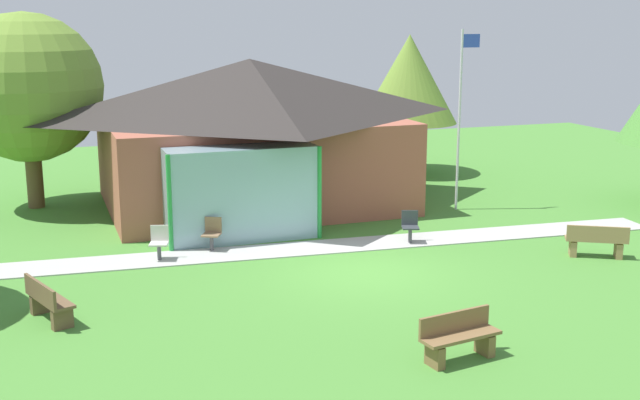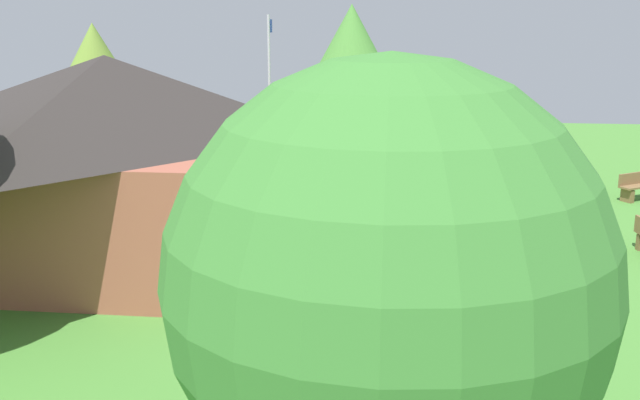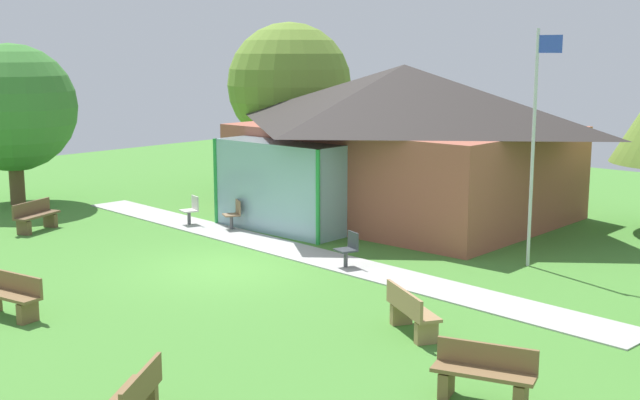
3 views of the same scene
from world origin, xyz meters
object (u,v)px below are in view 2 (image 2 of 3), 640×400
object	(u,v)px
bench_mid_right	(452,179)
tree_east_hedge	(351,55)
bench_lawn_far_right	(496,165)
flagpole	(270,96)
patio_chair_lawn_spare	(359,205)
tree_behind_pavilion_right	(95,74)
bench_front_right	(639,187)
pavilion	(116,148)
bench_mid_left	(503,361)
tree_west_hedge	(387,281)
patio_chair_porch_left	(295,264)
patio_chair_west	(305,289)

from	to	relation	value
bench_mid_right	tree_east_hedge	size ratio (longest dim) A/B	0.25
bench_mid_right	bench_lawn_far_right	size ratio (longest dim) A/B	0.97
flagpole	patio_chair_lawn_spare	size ratio (longest dim) A/B	6.47
tree_behind_pavilion_right	bench_front_right	bearing A→B (deg)	-93.36
bench_lawn_far_right	tree_behind_pavilion_right	xyz separation A→B (m)	(-2.01, 13.64, 3.20)
pavilion	tree_behind_pavilion_right	bearing A→B (deg)	25.54
flagpole	pavilion	bearing A→B (deg)	155.14
bench_mid_right	bench_mid_left	xyz separation A→B (m)	(-13.06, -0.01, 0.00)
pavilion	tree_west_hedge	world-z (taller)	tree_west_hedge
bench_lawn_far_right	bench_front_right	distance (m)	5.03
pavilion	flagpole	world-z (taller)	flagpole
pavilion	bench_front_right	size ratio (longest dim) A/B	6.70
bench_mid_right	tree_behind_pavilion_right	bearing A→B (deg)	117.83
bench_front_right	bench_mid_left	world-z (taller)	same
patio_chair_lawn_spare	patio_chair_porch_left	bearing A→B (deg)	8.11
flagpole	bench_mid_right	xyz separation A→B (m)	(0.71, -5.81, -2.67)
bench_mid_left	pavilion	bearing A→B (deg)	123.18
flagpole	tree_east_hedge	distance (m)	7.35
patio_chair_west	tree_behind_pavilion_right	world-z (taller)	tree_behind_pavilion_right
bench_mid_left	patio_chair_west	size ratio (longest dim) A/B	1.81
bench_front_right	tree_behind_pavilion_right	world-z (taller)	tree_behind_pavilion_right
flagpole	tree_west_hedge	xyz separation A→B (m)	(-16.57, -4.08, 0.13)
tree_west_hedge	tree_behind_pavilion_right	world-z (taller)	tree_west_hedge
pavilion	bench_mid_right	distance (m)	11.02
bench_lawn_far_right	patio_chair_west	xyz separation A→B (m)	(-12.87, 5.09, 0.01)
flagpole	tree_behind_pavilion_right	size ratio (longest dim) A/B	1.05
bench_lawn_far_right	tree_west_hedge	world-z (taller)	tree_west_hedge
tree_west_hedge	tree_east_hedge	world-z (taller)	tree_east_hedge
tree_west_hedge	tree_east_hedge	size ratio (longest dim) A/B	0.89
patio_chair_west	patio_chair_lawn_spare	bearing A→B (deg)	-168.56
bench_lawn_far_right	patio_chair_porch_left	bearing A→B (deg)	-43.14
patio_chair_lawn_spare	tree_behind_pavilion_right	size ratio (longest dim) A/B	0.16
patio_chair_lawn_spare	tree_behind_pavilion_right	bearing A→B (deg)	-95.56
pavilion	tree_behind_pavilion_right	distance (m)	8.01
patio_chair_porch_left	tree_east_hedge	world-z (taller)	tree_east_hedge
patio_chair_lawn_spare	tree_east_hedge	xyz separation A→B (m)	(10.09, 0.96, 3.56)
bench_mid_right	patio_chair_porch_left	distance (m)	9.73
tree_east_hedge	bench_mid_left	bearing A→B (deg)	-169.01
bench_mid_left	tree_west_hedge	xyz separation A→B (m)	(-4.23, 1.73, 2.80)
bench_front_right	patio_chair_porch_left	world-z (taller)	patio_chair_porch_left
flagpole	tree_behind_pavilion_right	world-z (taller)	flagpole
bench_mid_right	bench_lawn_far_right	world-z (taller)	same
bench_lawn_far_right	patio_chair_lawn_spare	bearing A→B (deg)	-52.66
tree_east_hedge	tree_west_hedge	bearing A→B (deg)	-175.10
flagpole	tree_west_hedge	distance (m)	17.07
bench_mid_right	bench_front_right	distance (m)	5.70
flagpole	patio_chair_west	distance (m)	10.29
bench_lawn_far_right	tree_behind_pavilion_right	distance (m)	14.15
bench_mid_left	tree_behind_pavilion_right	xyz separation A→B (m)	(13.56, 11.98, 3.20)
patio_chair_west	tree_behind_pavilion_right	size ratio (longest dim) A/B	0.16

